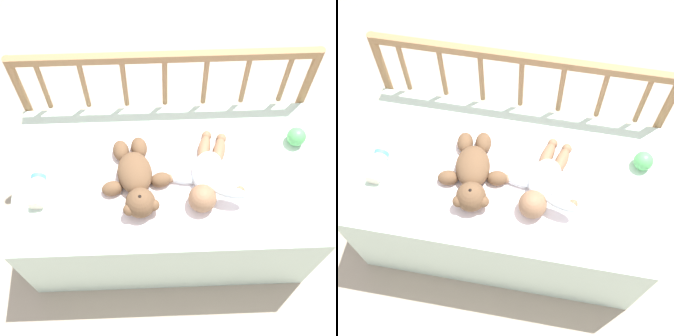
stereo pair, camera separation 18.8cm
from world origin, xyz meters
The scene contains 8 objects.
ground_plane centered at (0.00, 0.00, 0.00)m, with size 12.00×12.00×0.00m, color tan.
crib_mattress centered at (0.00, 0.00, 0.27)m, with size 1.27×0.68×0.54m.
crib_rail centered at (0.00, 0.36, 0.61)m, with size 1.27×0.04×0.86m.
blanket centered at (0.02, -0.02, 0.55)m, with size 0.78×0.50×0.01m.
teddy_bear centered at (-0.13, -0.05, 0.59)m, with size 0.29×0.38×0.12m.
baby centered at (0.15, -0.04, 0.59)m, with size 0.33×0.38×0.11m.
toy_ball centered at (0.55, 0.14, 0.58)m, with size 0.08×0.08×0.08m.
baby_bottle centered at (-0.53, -0.06, 0.57)m, with size 0.06×0.17×0.06m.
Camera 2 is at (0.15, -0.88, 2.26)m, focal length 50.00 mm.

